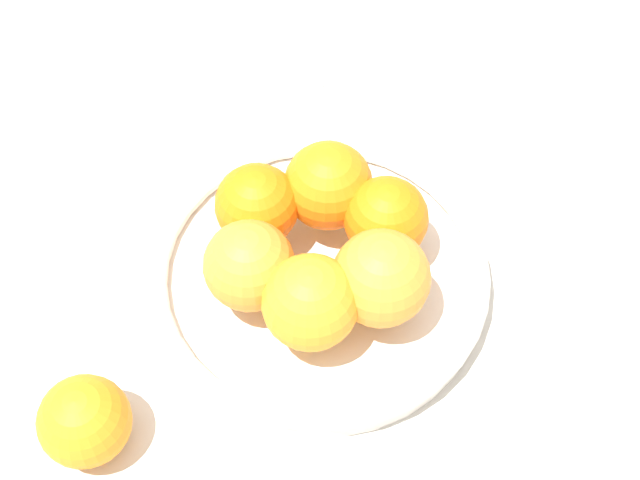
# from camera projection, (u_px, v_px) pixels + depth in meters

# --- Properties ---
(ground_plane) EXTENTS (4.00, 4.00, 0.00)m
(ground_plane) POSITION_uv_depth(u_px,v_px,m) (320.00, 286.00, 0.78)
(ground_plane) COLOR beige
(fruit_bowl) EXTENTS (0.29, 0.29, 0.03)m
(fruit_bowl) POSITION_uv_depth(u_px,v_px,m) (320.00, 276.00, 0.77)
(fruit_bowl) COLOR silver
(fruit_bowl) RESTS_ON ground_plane
(orange_pile) EXTENTS (0.19, 0.20, 0.08)m
(orange_pile) POSITION_uv_depth(u_px,v_px,m) (320.00, 244.00, 0.72)
(orange_pile) COLOR orange
(orange_pile) RESTS_ON fruit_bowl
(stray_orange) EXTENTS (0.07, 0.07, 0.07)m
(stray_orange) POSITION_uv_depth(u_px,v_px,m) (85.00, 421.00, 0.67)
(stray_orange) COLOR orange
(stray_orange) RESTS_ON ground_plane
(napkin_folded) EXTENTS (0.12, 0.12, 0.01)m
(napkin_folded) POSITION_uv_depth(u_px,v_px,m) (245.00, 77.00, 0.92)
(napkin_folded) COLOR white
(napkin_folded) RESTS_ON ground_plane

